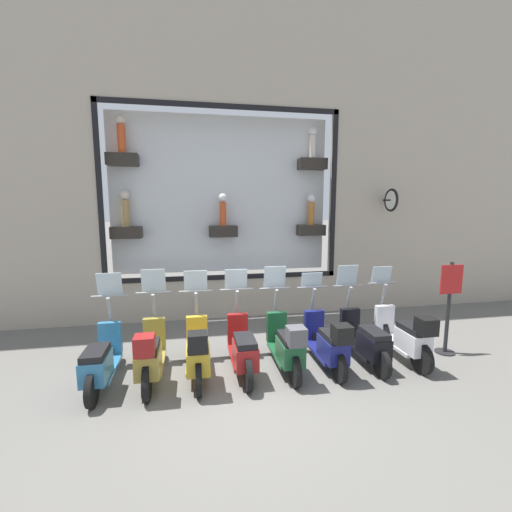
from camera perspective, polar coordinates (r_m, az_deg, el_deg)
The scene contains 11 objects.
ground_plane at distance 5.75m, azimuth -1.64°, elevation -20.86°, with size 120.00×120.00×0.00m, color #66635E.
building_facade at distance 8.95m, azimuth -5.72°, elevation 24.30°, with size 1.21×36.00×10.31m.
scooter_white_0 at distance 6.91m, azimuth 23.58°, elevation -12.06°, with size 1.81×0.61×1.60m.
scooter_black_1 at distance 6.61m, azimuth 17.78°, elevation -13.20°, with size 1.79×0.61×1.66m.
scooter_navy_2 at distance 6.23m, azimuth 11.90°, elevation -13.93°, with size 1.80×0.60×1.53m.
scooter_green_3 at distance 6.01m, azimuth 5.09°, elevation -14.52°, with size 1.80×0.60×1.68m.
scooter_red_4 at distance 5.93m, azimuth -2.25°, elevation -15.16°, with size 1.81×0.61×1.65m.
scooter_yellow_5 at distance 5.81m, azimuth -9.69°, elevation -15.36°, with size 1.81×0.60×1.65m.
scooter_olive_6 at distance 5.86m, azimuth -17.23°, elevation -15.37°, with size 1.81×0.60×1.70m.
scooter_teal_7 at distance 6.06m, azimuth -24.40°, elevation -15.52°, with size 1.80×0.61×1.66m.
shop_sign_post at distance 7.48m, azimuth 29.48°, elevation -7.04°, with size 0.36×0.45×1.78m.
Camera 1 is at (-4.96, 0.77, 2.80)m, focal length 24.00 mm.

